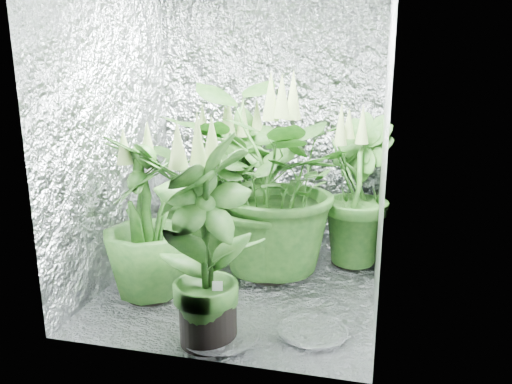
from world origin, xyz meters
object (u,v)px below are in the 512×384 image
object	(u,v)px
plant_a	(209,186)
plant_b	(245,185)
plant_d	(147,220)
plant_f	(206,243)
circulation_fan	(349,239)
plant_e	(271,183)
plant_c	(355,193)

from	to	relation	value
plant_a	plant_b	bearing A→B (deg)	22.96
plant_a	plant_b	xyz separation A→B (m)	(0.23, 0.10, -0.00)
plant_b	plant_d	distance (m)	0.86
plant_f	circulation_fan	world-z (taller)	plant_f
plant_d	plant_a	bearing A→B (deg)	77.32
plant_d	plant_f	distance (m)	0.64
plant_a	plant_d	distance (m)	0.69
plant_b	plant_d	world-z (taller)	plant_b
plant_b	plant_f	bearing A→B (deg)	-84.33
plant_b	plant_e	size ratio (longest dim) A/B	0.79
plant_f	plant_c	bearing A→B (deg)	61.80
plant_e	plant_a	bearing A→B (deg)	155.10
plant_a	plant_d	bearing A→B (deg)	-102.68
plant_f	circulation_fan	size ratio (longest dim) A/B	3.38
plant_d	plant_b	bearing A→B (deg)	63.60
plant_c	plant_f	bearing A→B (deg)	-118.20
plant_a	plant_d	world-z (taller)	plant_a
plant_d	plant_f	size ratio (longest dim) A/B	0.91
plant_d	plant_e	world-z (taller)	plant_e
plant_b	plant_c	size ratio (longest dim) A/B	1.03
plant_d	circulation_fan	world-z (taller)	plant_d
plant_b	plant_f	world-z (taller)	plant_f
plant_b	plant_c	world-z (taller)	plant_b
circulation_fan	plant_d	bearing A→B (deg)	-121.74
plant_e	circulation_fan	distance (m)	0.80
circulation_fan	plant_f	bearing A→B (deg)	-95.70
plant_a	plant_f	size ratio (longest dim) A/B	1.02
plant_a	plant_d	xyz separation A→B (m)	(-0.15, -0.67, -0.05)
plant_a	plant_e	world-z (taller)	plant_e
plant_c	plant_d	world-z (taller)	plant_c
plant_e	plant_f	world-z (taller)	plant_e
plant_e	plant_f	size ratio (longest dim) A/B	1.25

